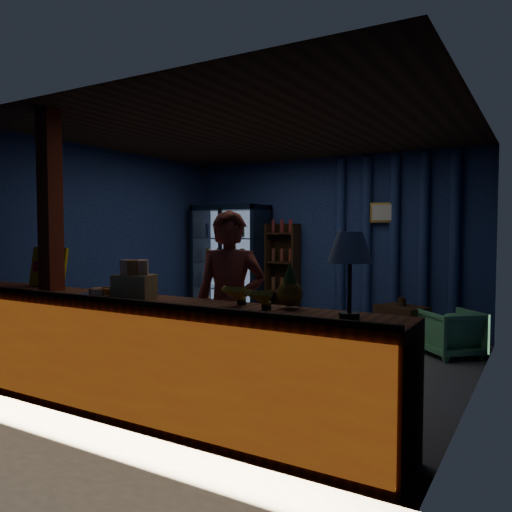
{
  "coord_description": "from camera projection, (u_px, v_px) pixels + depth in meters",
  "views": [
    {
      "loc": [
        2.86,
        -4.88,
        1.51
      ],
      "look_at": [
        0.12,
        -0.2,
        1.22
      ],
      "focal_mm": 35.0,
      "sensor_mm": 36.0,
      "label": 1
    }
  ],
  "objects": [
    {
      "name": "snack_box_left",
      "position": [
        135.0,
        285.0,
        4.04
      ],
      "size": [
        0.36,
        0.32,
        0.31
      ],
      "color": "#99804A",
      "rests_on": "counter"
    },
    {
      "name": "shopkeeper",
      "position": [
        230.0,
        309.0,
        4.23
      ],
      "size": [
        0.72,
        0.6,
        1.67
      ],
      "primitive_type": "imported",
      "rotation": [
        0.0,
        0.0,
        0.4
      ],
      "color": "#9A3A2A",
      "rests_on": "ground"
    },
    {
      "name": "green_chair",
      "position": [
        451.0,
        333.0,
        5.94
      ],
      "size": [
        0.85,
        0.85,
        0.56
      ],
      "primitive_type": "imported",
      "rotation": [
        0.0,
        0.0,
        3.89
      ],
      "color": "#5FBE74",
      "rests_on": "ground"
    },
    {
      "name": "counter",
      "position": [
        137.0,
        357.0,
        4.05
      ],
      "size": [
        4.4,
        0.57,
        0.99
      ],
      "color": "brown",
      "rests_on": "ground"
    },
    {
      "name": "banana_bunches",
      "position": [
        251.0,
        296.0,
        3.55
      ],
      "size": [
        0.5,
        0.3,
        0.17
      ],
      "color": "yellow",
      "rests_on": "counter"
    },
    {
      "name": "table_lamp",
      "position": [
        350.0,
        251.0,
        3.07
      ],
      "size": [
        0.28,
        0.28,
        0.55
      ],
      "color": "black",
      "rests_on": "counter"
    },
    {
      "name": "bottle_shelf",
      "position": [
        283.0,
        275.0,
        7.81
      ],
      "size": [
        0.5,
        0.28,
        1.6
      ],
      "color": "#351F11",
      "rests_on": "ground"
    },
    {
      "name": "yellow_sign",
      "position": [
        48.0,
        267.0,
        4.91
      ],
      "size": [
        0.48,
        0.11,
        0.38
      ],
      "color": "gold",
      "rests_on": "counter"
    },
    {
      "name": "support_post",
      "position": [
        51.0,
        252.0,
        4.55
      ],
      "size": [
        0.16,
        0.16,
        2.6
      ],
      "primitive_type": "cube",
      "color": "maroon",
      "rests_on": "ground"
    },
    {
      "name": "framed_picture",
      "position": [
        383.0,
        213.0,
        7.01
      ],
      "size": [
        0.36,
        0.04,
        0.28
      ],
      "color": "gold",
      "rests_on": "room_walls"
    },
    {
      "name": "ground",
      "position": [
        256.0,
        361.0,
        5.72
      ],
      "size": [
        4.6,
        4.6,
        0.0
      ],
      "primitive_type": "plane",
      "color": "#515154",
      "rests_on": "ground"
    },
    {
      "name": "pineapple",
      "position": [
        290.0,
        289.0,
        3.55
      ],
      "size": [
        0.18,
        0.18,
        0.32
      ],
      "color": "olive",
      "rests_on": "counter"
    },
    {
      "name": "side_table",
      "position": [
        401.0,
        326.0,
        6.38
      ],
      "size": [
        0.71,
        0.63,
        0.64
      ],
      "color": "#351F11",
      "rests_on": "ground"
    },
    {
      "name": "curtain_folds",
      "position": [
        394.0,
        245.0,
        6.99
      ],
      "size": [
        1.74,
        0.14,
        2.5
      ],
      "color": "navy",
      "rests_on": "room_walls"
    },
    {
      "name": "pastry_tray",
      "position": [
        107.0,
        293.0,
        4.19
      ],
      "size": [
        0.43,
        0.43,
        0.07
      ],
      "color": "silver",
      "rests_on": "counter"
    },
    {
      "name": "snack_box_centre",
      "position": [
        134.0,
        284.0,
        4.09
      ],
      "size": [
        0.29,
        0.24,
        0.31
      ],
      "color": "#99804A",
      "rests_on": "counter"
    },
    {
      "name": "beverage_cooler",
      "position": [
        233.0,
        265.0,
        8.11
      ],
      "size": [
        1.2,
        0.62,
        1.9
      ],
      "color": "black",
      "rests_on": "ground"
    },
    {
      "name": "room_walls",
      "position": [
        256.0,
        224.0,
        5.64
      ],
      "size": [
        4.6,
        4.6,
        4.6
      ],
      "color": "navy",
      "rests_on": "ground"
    }
  ]
}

